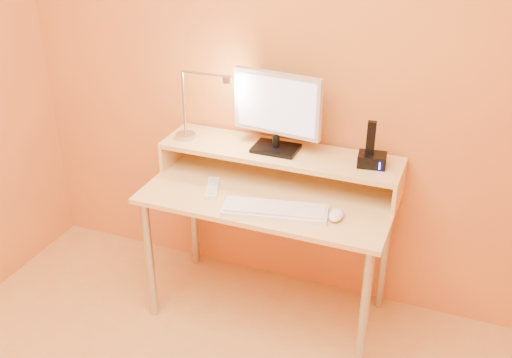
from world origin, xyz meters
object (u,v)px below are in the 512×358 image
at_px(monitor_panel, 277,104).
at_px(phone_dock, 372,160).
at_px(lamp_base, 186,136).
at_px(mouse, 336,215).
at_px(keyboard, 275,211).
at_px(remote_control, 213,188).

distance_m(monitor_panel, phone_dock, 0.52).
distance_m(lamp_base, phone_dock, 0.95).
relative_size(lamp_base, mouse, 0.88).
xyz_separation_m(lamp_base, phone_dock, (0.95, 0.03, 0.02)).
bearing_deg(lamp_base, monitor_panel, 4.77).
xyz_separation_m(monitor_panel, mouse, (0.38, -0.27, -0.38)).
bearing_deg(monitor_panel, phone_dock, 5.34).
distance_m(keyboard, remote_control, 0.37).
relative_size(monitor_panel, mouse, 3.92).
bearing_deg(lamp_base, remote_control, -38.88).
distance_m(keyboard, mouse, 0.28).
relative_size(lamp_base, phone_dock, 0.77).
relative_size(keyboard, mouse, 4.18).
xyz_separation_m(monitor_panel, remote_control, (-0.25, -0.23, -0.39)).
height_order(phone_dock, keyboard, phone_dock).
xyz_separation_m(monitor_panel, lamp_base, (-0.48, -0.04, -0.23)).
relative_size(phone_dock, mouse, 1.14).
height_order(lamp_base, mouse, lamp_base).
bearing_deg(mouse, lamp_base, 163.99).
bearing_deg(remote_control, monitor_panel, 22.51).
relative_size(monitor_panel, keyboard, 0.94).
height_order(monitor_panel, remote_control, monitor_panel).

